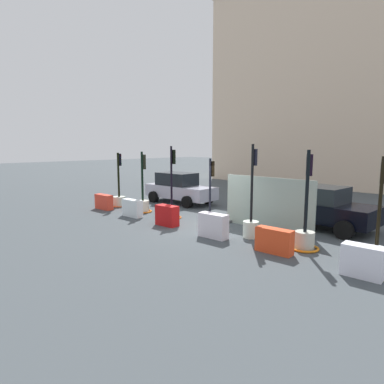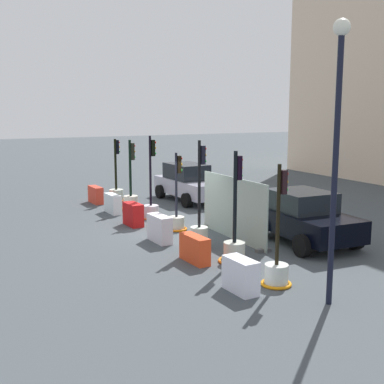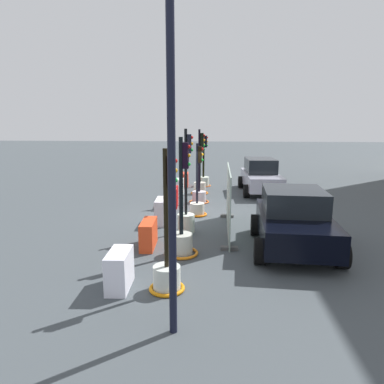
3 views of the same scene
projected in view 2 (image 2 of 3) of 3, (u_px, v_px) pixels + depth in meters
name	position (u px, v px, depth m)	size (l,w,h in m)	color
ground_plane	(170.00, 230.00, 17.88)	(120.00, 120.00, 0.00)	#40474B
traffic_light_0	(116.00, 190.00, 23.58)	(0.86, 0.86, 2.93)	silver
traffic_light_1	(131.00, 198.00, 21.57)	(0.89, 0.89, 3.02)	beige
traffic_light_2	(151.00, 205.00, 19.82)	(0.91, 0.91, 3.29)	silver
traffic_light_3	(177.00, 217.00, 17.85)	(0.78, 0.78, 2.80)	beige
traffic_light_4	(199.00, 226.00, 15.81)	(0.56, 0.56, 3.37)	silver
traffic_light_5	(235.00, 245.00, 14.10)	(0.93, 0.93, 3.18)	#B5B8AB
traffic_light_6	(277.00, 266.00, 12.23)	(0.77, 0.77, 3.03)	beige
construction_barrier_0	(96.00, 195.00, 22.96)	(1.16, 0.44, 0.78)	red
construction_barrier_1	(113.00, 204.00, 20.73)	(1.14, 0.43, 0.81)	silver
construction_barrier_2	(133.00, 214.00, 18.53)	(1.03, 0.50, 0.85)	red
construction_barrier_3	(160.00, 229.00, 16.26)	(1.13, 0.47, 0.89)	silver
construction_barrier_4	(195.00, 249.00, 14.11)	(1.18, 0.44, 0.78)	red
construction_barrier_5	(241.00, 275.00, 11.79)	(1.00, 0.50, 0.82)	silver
car_silver_hatchback	(188.00, 183.00, 23.50)	(4.42, 2.18, 1.75)	#AAABBF
car_black_sedan	(305.00, 217.00, 16.07)	(3.91, 2.43, 1.69)	black
street_lamp_post	(337.00, 130.00, 10.49)	(0.36, 0.36, 6.17)	black
site_fence_panel	(233.00, 210.00, 16.55)	(3.92, 0.50, 2.09)	#90A599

